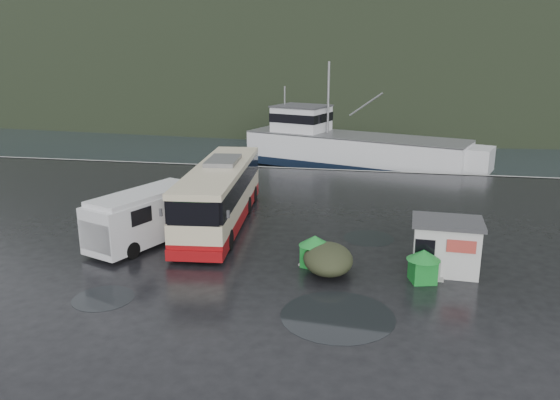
% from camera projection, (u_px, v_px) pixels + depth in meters
% --- Properties ---
extents(ground, '(160.00, 160.00, 0.00)m').
position_uv_depth(ground, '(258.00, 255.00, 26.09)').
color(ground, black).
rests_on(ground, ground).
extents(harbor_water, '(300.00, 180.00, 0.02)m').
position_uv_depth(harbor_water, '(359.00, 91.00, 130.38)').
color(harbor_water, black).
rests_on(harbor_water, ground).
extents(quay_edge, '(160.00, 0.60, 1.50)m').
position_uv_depth(quay_edge, '(311.00, 169.00, 45.05)').
color(quay_edge, '#999993').
rests_on(quay_edge, ground).
extents(headland, '(780.00, 540.00, 570.00)m').
position_uv_depth(headland, '(392.00, 70.00, 261.38)').
color(headland, black).
rests_on(headland, ground).
extents(coach_bus, '(4.28, 12.88, 3.58)m').
position_uv_depth(coach_bus, '(221.00, 224.00, 30.88)').
color(coach_bus, beige).
rests_on(coach_bus, ground).
extents(white_van, '(4.49, 6.91, 2.74)m').
position_uv_depth(white_van, '(147.00, 243.00, 27.79)').
color(white_van, silver).
rests_on(white_van, ground).
extents(waste_bin_left, '(1.32, 1.32, 1.46)m').
position_uv_depth(waste_bin_left, '(314.00, 266.00, 24.82)').
color(waste_bin_left, '#167C28').
rests_on(waste_bin_left, ground).
extents(waste_bin_right, '(1.26, 1.26, 1.43)m').
position_uv_depth(waste_bin_right, '(422.00, 281.00, 23.18)').
color(waste_bin_right, '#167C28').
rests_on(waste_bin_right, ground).
extents(dome_tent, '(2.66, 3.38, 1.21)m').
position_uv_depth(dome_tent, '(328.00, 272.00, 24.19)').
color(dome_tent, '#2D311D').
rests_on(dome_tent, ground).
extents(ticket_kiosk, '(3.15, 2.46, 2.36)m').
position_uv_depth(ticket_kiosk, '(444.00, 271.00, 24.30)').
color(ticket_kiosk, silver).
rests_on(ticket_kiosk, ground).
extents(jersey_barrier_a, '(1.08, 1.57, 0.71)m').
position_uv_depth(jersey_barrier_a, '(312.00, 262.00, 25.29)').
color(jersey_barrier_a, '#999993').
rests_on(jersey_barrier_a, ground).
extents(jersey_barrier_b, '(0.86, 1.68, 0.83)m').
position_uv_depth(jersey_barrier_b, '(432.00, 274.00, 23.92)').
color(jersey_barrier_b, '#999993').
rests_on(jersey_barrier_b, ground).
extents(fishing_trawler, '(24.90, 13.15, 9.80)m').
position_uv_depth(fishing_trawler, '(354.00, 154.00, 51.34)').
color(fishing_trawler, silver).
rests_on(fishing_trawler, ground).
extents(puddles, '(12.68, 12.41, 0.01)m').
position_uv_depth(puddles, '(303.00, 290.00, 22.28)').
color(puddles, black).
rests_on(puddles, ground).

